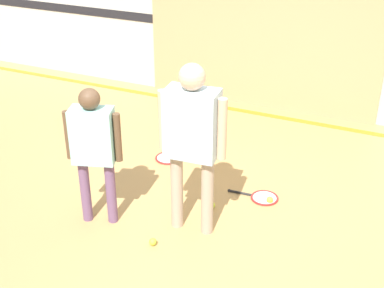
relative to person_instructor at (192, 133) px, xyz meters
name	(u,v)px	position (x,y,z in m)	size (l,w,h in m)	color
ground_plane	(203,222)	(0.06, 0.12, -0.97)	(16.00, 16.00, 0.00)	tan
wall_panel	(262,21)	(-0.34, 2.94, 0.19)	(3.14, 0.05, 2.33)	tan
floor_stripe	(279,117)	(0.06, 2.67, -0.97)	(14.40, 0.10, 0.01)	orange
person_instructor	(192,133)	(0.00, 0.00, 0.00)	(0.59, 0.27, 1.57)	tan
person_student_left	(94,143)	(-0.83, -0.23, -0.16)	(0.48, 0.30, 1.31)	#6B4C70
racket_spare_on_floor	(262,197)	(0.43, 0.73, -0.96)	(0.53, 0.29, 0.03)	red
racket_second_spare	(169,157)	(-0.78, 1.09, -0.96)	(0.33, 0.51, 0.03)	red
tennis_ball_near_instructor	(153,242)	(-0.21, -0.36, -0.94)	(0.07, 0.07, 0.07)	#CCE038
tennis_ball_by_spare_racket	(270,200)	(0.52, 0.69, -0.94)	(0.07, 0.07, 0.07)	#CCE038
tennis_ball_stray_left	(212,205)	(0.04, 0.37, -0.94)	(0.07, 0.07, 0.07)	#CCE038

